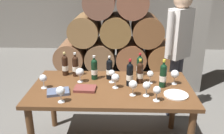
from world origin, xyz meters
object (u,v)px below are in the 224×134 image
(leather_ledger, at_px, (85,89))
(wine_glass_9, at_px, (61,91))
(wine_glass_1, at_px, (147,86))
(wine_glass_2, at_px, (150,75))
(wine_glass_4, at_px, (43,79))
(wine_bottle_4, at_px, (109,69))
(wine_bottle_0, at_px, (75,66))
(wine_glass_5, at_px, (112,74))
(wine_bottle_5, at_px, (94,69))
(wine_glass_6, at_px, (80,72))
(tasting_notebook, at_px, (58,92))
(dining_table, at_px, (111,94))
(wine_glass_0, at_px, (175,74))
(sommelier_presenting, at_px, (179,43))
(wine_glass_7, at_px, (157,91))
(wine_bottle_6, at_px, (65,65))
(serving_plate, at_px, (176,95))
(wine_bottle_1, at_px, (163,75))
(wine_glass_8, at_px, (133,85))
(wine_bottle_7, at_px, (140,66))
(wine_bottle_2, at_px, (130,74))
(wine_bottle_3, at_px, (140,72))
(wine_glass_3, at_px, (115,78))

(leather_ledger, bearing_deg, wine_glass_9, -122.34)
(wine_glass_1, relative_size, wine_glass_2, 1.03)
(wine_glass_2, bearing_deg, wine_glass_4, -172.04)
(wine_glass_9, bearing_deg, wine_bottle_4, 53.23)
(wine_bottle_0, relative_size, wine_glass_5, 1.96)
(wine_bottle_5, xyz_separation_m, wine_glass_6, (-0.15, -0.09, -0.01))
(wine_glass_4, distance_m, tasting_notebook, 0.23)
(dining_table, distance_m, wine_glass_0, 0.72)
(wine_bottle_0, relative_size, sommelier_presenting, 0.17)
(wine_glass_7, bearing_deg, wine_bottle_6, 148.27)
(wine_glass_9, bearing_deg, serving_plate, 8.76)
(wine_glass_1, bearing_deg, wine_bottle_0, 147.63)
(wine_bottle_5, bearing_deg, wine_bottle_6, 162.71)
(wine_bottle_1, height_order, wine_glass_8, wine_bottle_1)
(wine_glass_4, distance_m, leather_ledger, 0.45)
(wine_bottle_7, distance_m, wine_glass_0, 0.43)
(wine_glass_7, bearing_deg, wine_glass_6, 152.34)
(tasting_notebook, bearing_deg, dining_table, 3.00)
(wine_glass_1, height_order, wine_glass_8, wine_glass_8)
(wine_bottle_2, bearing_deg, wine_glass_2, 14.34)
(dining_table, distance_m, serving_plate, 0.68)
(wine_glass_5, relative_size, tasting_notebook, 0.66)
(wine_bottle_6, bearing_deg, wine_bottle_5, -17.29)
(wine_glass_4, bearing_deg, wine_bottle_4, 22.07)
(wine_bottle_3, relative_size, wine_glass_2, 1.87)
(wine_glass_7, bearing_deg, wine_bottle_4, 132.00)
(wine_glass_4, xyz_separation_m, wine_glass_5, (0.71, 0.17, -0.00))
(wine_bottle_5, relative_size, wine_glass_5, 1.92)
(leather_ledger, bearing_deg, wine_glass_4, 178.97)
(wine_bottle_5, distance_m, wine_bottle_6, 0.37)
(wine_bottle_0, xyz_separation_m, wine_bottle_5, (0.23, -0.09, -0.00))
(wine_glass_5, relative_size, sommelier_presenting, 0.09)
(wine_glass_1, xyz_separation_m, wine_glass_7, (0.09, -0.10, 0.00))
(wine_glass_0, bearing_deg, wine_glass_6, 178.88)
(wine_glass_6, bearing_deg, leather_ledger, -67.56)
(wine_bottle_1, height_order, wine_glass_4, wine_bottle_1)
(wine_glass_4, bearing_deg, wine_glass_0, 6.13)
(wine_bottle_4, height_order, wine_glass_5, wine_bottle_4)
(wine_bottle_2, bearing_deg, wine_glass_1, -57.60)
(wine_bottle_0, distance_m, wine_glass_4, 0.45)
(wine_glass_3, distance_m, leather_ledger, 0.33)
(leather_ledger, bearing_deg, dining_table, 20.23)
(wine_glass_4, bearing_deg, wine_glass_9, -49.71)
(wine_glass_8, bearing_deg, wine_bottle_7, 78.95)
(wine_glass_1, height_order, wine_glass_5, wine_glass_1)
(wine_bottle_3, bearing_deg, wine_bottle_5, 170.51)
(wine_glass_4, distance_m, wine_glass_7, 1.17)
(wine_bottle_1, xyz_separation_m, wine_glass_5, (-0.54, 0.09, -0.03))
(dining_table, height_order, wine_bottle_1, wine_bottle_1)
(wine_glass_5, distance_m, wine_glass_8, 0.38)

